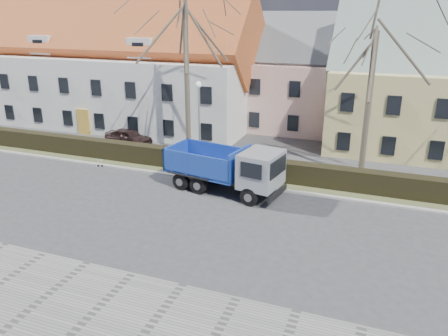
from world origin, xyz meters
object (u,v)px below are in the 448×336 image
at_px(dump_truck, 220,167).
at_px(cart_frame, 97,163).
at_px(streetlight, 199,124).
at_px(parked_car_a, 128,137).

relative_size(dump_truck, cart_frame, 11.52).
xyz_separation_m(streetlight, cart_frame, (-6.47, -2.64, -2.63)).
bearing_deg(streetlight, parked_car_a, 160.65).
xyz_separation_m(dump_truck, streetlight, (-2.84, 3.55, 1.47)).
bearing_deg(streetlight, dump_truck, -51.26).
height_order(cart_frame, parked_car_a, parked_car_a).
relative_size(streetlight, parked_car_a, 1.51).
bearing_deg(dump_truck, cart_frame, -176.09).
distance_m(cart_frame, parked_car_a, 5.26).
distance_m(streetlight, cart_frame, 7.47).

